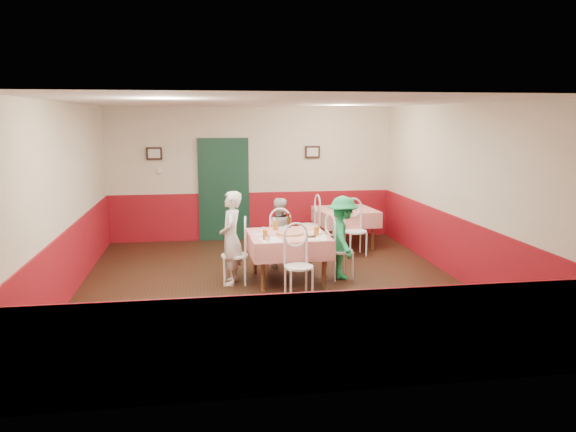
{
  "coord_description": "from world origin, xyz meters",
  "views": [
    {
      "loc": [
        -1.08,
        -8.34,
        2.58
      ],
      "look_at": [
        0.27,
        0.24,
        1.05
      ],
      "focal_mm": 35.0,
      "sensor_mm": 36.0,
      "label": 1
    }
  ],
  "objects": [
    {
      "name": "left_wall",
      "position": [
        -3.0,
        0.0,
        1.4
      ],
      "size": [
        0.1,
        7.0,
        2.8
      ],
      "primitive_type": "cube",
      "color": "beige",
      "rests_on": "ground"
    },
    {
      "name": "chair_second_a",
      "position": [
        1.04,
        2.47,
        0.45
      ],
      "size": [
        0.45,
        0.45,
        0.9
      ],
      "primitive_type": null,
      "rotation": [
        0.0,
        0.0,
        -1.49
      ],
      "color": "white",
      "rests_on": "ground"
    },
    {
      "name": "wainscot_right",
      "position": [
        2.98,
        0.0,
        0.5
      ],
      "size": [
        0.03,
        7.0,
        1.0
      ],
      "primitive_type": "cube",
      "color": "maroon",
      "rests_on": "ground"
    },
    {
      "name": "thermostat",
      "position": [
        -1.9,
        3.45,
        1.5
      ],
      "size": [
        0.1,
        0.03,
        0.1
      ],
      "primitive_type": "cube",
      "color": "white",
      "rests_on": "back_wall"
    },
    {
      "name": "picture_right",
      "position": [
        1.3,
        3.45,
        1.85
      ],
      "size": [
        0.32,
        0.03,
        0.26
      ],
      "primitive_type": "cube",
      "color": "black",
      "rests_on": "back_wall"
    },
    {
      "name": "menu_right",
      "position": [
        0.66,
        -0.11,
        0.76
      ],
      "size": [
        0.37,
        0.45,
        0.0
      ],
      "primitive_type": "cube",
      "rotation": [
        0.0,
        0.0,
        -0.18
      ],
      "color": "white",
      "rests_on": "main_table"
    },
    {
      "name": "door",
      "position": [
        -0.6,
        3.45,
        1.05
      ],
      "size": [
        0.96,
        0.06,
        2.1
      ],
      "primitive_type": "cube",
      "color": "black",
      "rests_on": "ground"
    },
    {
      "name": "shaker_b",
      "position": [
        -0.1,
        -0.26,
        0.81
      ],
      "size": [
        0.04,
        0.04,
        0.09
      ],
      "primitive_type": "cylinder",
      "rotation": [
        0.0,
        0.0,
        0.03
      ],
      "color": "silver",
      "rests_on": "main_table"
    },
    {
      "name": "glass_b",
      "position": [
        0.68,
        0.03,
        0.83
      ],
      "size": [
        0.08,
        0.08,
        0.14
      ],
      "primitive_type": "cylinder",
      "rotation": [
        0.0,
        0.0,
        0.03
      ],
      "color": "#BF7219",
      "rests_on": "main_table"
    },
    {
      "name": "wainscot_back",
      "position": [
        0.0,
        3.48,
        0.5
      ],
      "size": [
        6.0,
        0.03,
        1.0
      ],
      "primitive_type": "cube",
      "color": "maroon",
      "rests_on": "ground"
    },
    {
      "name": "pizza",
      "position": [
        0.29,
        0.21,
        0.77
      ],
      "size": [
        0.42,
        0.42,
        0.03
      ],
      "primitive_type": "cylinder",
      "rotation": [
        0.0,
        0.0,
        0.03
      ],
      "color": "#B74723",
      "rests_on": "main_table"
    },
    {
      "name": "shaker_c",
      "position": [
        -0.16,
        -0.15,
        0.81
      ],
      "size": [
        0.04,
        0.04,
        0.09
      ],
      "primitive_type": "cylinder",
      "rotation": [
        0.0,
        0.0,
        0.03
      ],
      "color": "#B23319",
      "rests_on": "main_table"
    },
    {
      "name": "chair_left",
      "position": [
        -0.58,
        0.21,
        0.45
      ],
      "size": [
        0.45,
        0.45,
        0.9
      ],
      "primitive_type": null,
      "rotation": [
        0.0,
        0.0,
        -1.65
      ],
      "color": "white",
      "rests_on": "ground"
    },
    {
      "name": "diner_far",
      "position": [
        0.24,
        1.14,
        0.61
      ],
      "size": [
        0.65,
        0.55,
        1.21
      ],
      "primitive_type": "imported",
      "rotation": [
        0.0,
        0.0,
        2.98
      ],
      "color": "gray",
      "rests_on": "ground"
    },
    {
      "name": "plate_right",
      "position": [
        0.71,
        0.25,
        0.77
      ],
      "size": [
        0.26,
        0.26,
        0.01
      ],
      "primitive_type": "cylinder",
      "rotation": [
        0.0,
        0.0,
        0.03
      ],
      "color": "white",
      "rests_on": "main_table"
    },
    {
      "name": "beer_bottle",
      "position": [
        0.35,
        0.67,
        0.88
      ],
      "size": [
        0.07,
        0.07,
        0.23
      ],
      "primitive_type": "cylinder",
      "rotation": [
        0.0,
        0.0,
        0.03
      ],
      "color": "#381C0A",
      "rests_on": "main_table"
    },
    {
      "name": "wainscot_left",
      "position": [
        -2.98,
        0.0,
        0.5
      ],
      "size": [
        0.03,
        7.0,
        1.0
      ],
      "primitive_type": "cube",
      "color": "maroon",
      "rests_on": "ground"
    },
    {
      "name": "shaker_a",
      "position": [
        -0.13,
        -0.22,
        0.81
      ],
      "size": [
        0.04,
        0.04,
        0.09
      ],
      "primitive_type": "cylinder",
      "rotation": [
        0.0,
        0.0,
        0.03
      ],
      "color": "silver",
      "rests_on": "main_table"
    },
    {
      "name": "picture_left",
      "position": [
        -2.0,
        3.45,
        1.85
      ],
      "size": [
        0.32,
        0.03,
        0.26
      ],
      "primitive_type": "cube",
      "color": "black",
      "rests_on": "back_wall"
    },
    {
      "name": "right_wall",
      "position": [
        3.0,
        0.0,
        1.4
      ],
      "size": [
        0.1,
        7.0,
        2.8
      ],
      "primitive_type": "cube",
      "color": "beige",
      "rests_on": "ground"
    },
    {
      "name": "diner_right",
      "position": [
        1.17,
        0.26,
        0.67
      ],
      "size": [
        0.56,
        0.9,
        1.34
      ],
      "primitive_type": "imported",
      "rotation": [
        0.0,
        0.0,
        1.5
      ],
      "color": "gray",
      "rests_on": "ground"
    },
    {
      "name": "floor",
      "position": [
        0.0,
        0.0,
        0.0
      ],
      "size": [
        7.0,
        7.0,
        0.0
      ],
      "primitive_type": "plane",
      "color": "black",
      "rests_on": "ground"
    },
    {
      "name": "second_table",
      "position": [
        1.79,
        2.47,
        0.38
      ],
      "size": [
        1.21,
        1.21,
        0.77
      ],
      "primitive_type": "cube",
      "rotation": [
        0.0,
        0.0,
        0.09
      ],
      "color": "red",
      "rests_on": "ground"
    },
    {
      "name": "glass_c",
      "position": [
        0.12,
        0.61,
        0.83
      ],
      "size": [
        0.08,
        0.08,
        0.14
      ],
      "primitive_type": "cylinder",
      "rotation": [
        0.0,
        0.0,
        0.03
      ],
      "color": "#BF7219",
      "rests_on": "main_table"
    },
    {
      "name": "menu_left",
      "position": [
        -0.06,
        -0.17,
        0.76
      ],
      "size": [
        0.36,
        0.44,
        0.0
      ],
      "primitive_type": "cube",
      "rotation": [
        0.0,
        0.0,
        0.17
      ],
      "color": "white",
      "rests_on": "main_table"
    },
    {
      "name": "chair_second_b",
      "position": [
        1.79,
        1.72,
        0.45
      ],
      "size": [
        0.45,
        0.45,
        0.9
      ],
      "primitive_type": null,
      "rotation": [
        0.0,
        0.0,
        0.09
      ],
      "color": "white",
      "rests_on": "ground"
    },
    {
      "name": "main_table",
      "position": [
        0.27,
        0.24,
        0.38
      ],
      "size": [
        1.25,
        1.25,
        0.77
      ],
      "primitive_type": "cube",
      "rotation": [
        0.0,
        0.0,
        0.03
      ],
      "color": "red",
      "rests_on": "ground"
    },
    {
      "name": "ceiling",
      "position": [
        0.0,
        0.0,
        2.8
      ],
      "size": [
        7.0,
        7.0,
        0.0
      ],
      "primitive_type": "plane",
      "color": "white",
      "rests_on": "back_wall"
    },
    {
      "name": "plate_far",
      "position": [
        0.27,
        0.64,
        0.77
      ],
      "size": [
        0.26,
        0.26,
        0.01
      ],
      "primitive_type": "cylinder",
      "rotation": [
        0.0,
        0.0,
        0.03
      ],
      "color": "white",
      "rests_on": "main_table"
    },
    {
      "name": "back_wall",
      "position": [
        0.0,
        3.5,
        1.4
      ],
      "size": [
        6.0,
        0.1,
        2.8
      ],
      "primitive_type": "cube",
      "color": "beige",
      "rests_on": "ground"
    },
    {
      "name": "chair_right",
      "position": [
        1.12,
        0.26,
        0.45
      ],
      "size": [
        0.5,
        0.5,
        0.9
      ],
      "primitive_type": null,
      "rotation": [
        0.0,
        0.0,
        1.8
      ],
      "color": "white",
      "rests_on": "ground"
    },
    {
      "name": "chair_near",
      "position": [
        0.29,
        -0.61,
        0.45
      ],
      "size": [
        0.46,
        0.46,
        0.9
      ],
      "primitive_type": null,
      "rotation": [
        0.0,
        0.0,
        0.1
      ],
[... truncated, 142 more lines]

